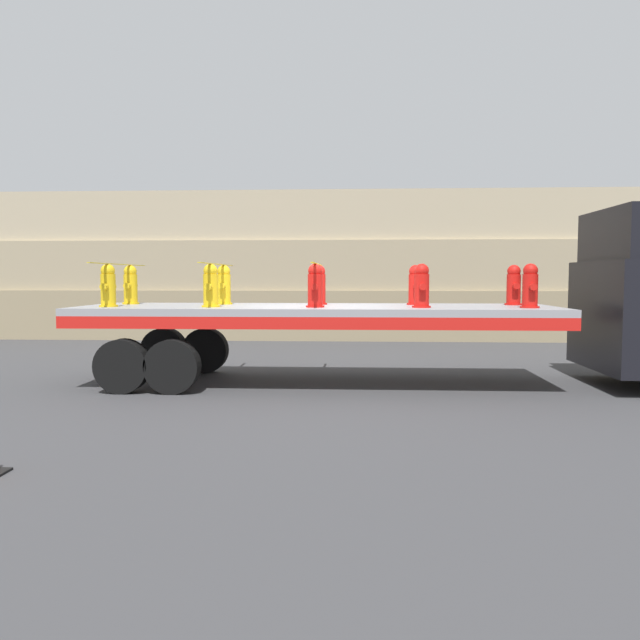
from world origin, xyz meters
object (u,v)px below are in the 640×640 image
(fire_hydrant_yellow_near_0, at_px, (108,286))
(fire_hydrant_yellow_far_1, at_px, (224,286))
(fire_hydrant_yellow_far_0, at_px, (131,285))
(fire_hydrant_red_near_4, at_px, (530,287))
(fire_hydrant_red_near_2, at_px, (315,286))
(fire_hydrant_red_far_3, at_px, (415,286))
(fire_hydrant_yellow_near_1, at_px, (211,286))
(fire_hydrant_red_near_3, at_px, (422,287))
(fire_hydrant_red_far_4, at_px, (514,286))
(fire_hydrant_red_far_2, at_px, (319,286))
(flatbed_trailer, at_px, (279,322))

(fire_hydrant_yellow_near_0, height_order, fire_hydrant_yellow_far_1, same)
(fire_hydrant_yellow_far_0, height_order, fire_hydrant_red_near_4, same)
(fire_hydrant_red_near_2, distance_m, fire_hydrant_red_far_3, 2.08)
(fire_hydrant_yellow_far_0, bearing_deg, fire_hydrant_red_far_3, 0.00)
(fire_hydrant_yellow_near_0, distance_m, fire_hydrant_yellow_far_1, 2.08)
(fire_hydrant_red_far_3, bearing_deg, fire_hydrant_yellow_near_1, -163.26)
(fire_hydrant_yellow_near_1, bearing_deg, fire_hydrant_yellow_far_0, 148.98)
(fire_hydrant_red_near_3, xyz_separation_m, fire_hydrant_red_far_4, (1.78, 1.07, 0.00))
(fire_hydrant_yellow_near_0, height_order, fire_hydrant_red_far_4, same)
(fire_hydrant_yellow_far_1, distance_m, fire_hydrant_red_near_3, 3.72)
(fire_hydrant_yellow_near_1, bearing_deg, fire_hydrant_red_far_3, 16.74)
(fire_hydrant_yellow_far_1, bearing_deg, fire_hydrant_red_far_3, 0.00)
(fire_hydrant_red_near_4, height_order, fire_hydrant_red_far_4, same)
(fire_hydrant_yellow_near_0, relative_size, fire_hydrant_red_far_3, 1.00)
(fire_hydrant_red_near_2, relative_size, fire_hydrant_red_near_3, 1.00)
(fire_hydrant_red_near_2, bearing_deg, fire_hydrant_yellow_far_0, 163.26)
(fire_hydrant_yellow_near_0, height_order, fire_hydrant_red_near_3, same)
(fire_hydrant_yellow_near_0, distance_m, fire_hydrant_red_far_2, 3.72)
(fire_hydrant_red_near_3, bearing_deg, fire_hydrant_red_near_4, 0.00)
(fire_hydrant_red_near_3, bearing_deg, fire_hydrant_yellow_near_0, 180.00)
(fire_hydrant_yellow_near_1, relative_size, fire_hydrant_red_near_2, 1.00)
(fire_hydrant_red_near_3, bearing_deg, fire_hydrant_yellow_far_1, 163.26)
(fire_hydrant_yellow_far_0, height_order, fire_hydrant_red_near_2, same)
(fire_hydrant_yellow_near_1, bearing_deg, fire_hydrant_yellow_far_1, 90.00)
(fire_hydrant_red_near_2, height_order, fire_hydrant_red_near_4, same)
(fire_hydrant_yellow_near_0, height_order, fire_hydrant_red_near_4, same)
(flatbed_trailer, bearing_deg, fire_hydrant_yellow_near_0, -169.44)
(fire_hydrant_red_far_4, bearing_deg, fire_hydrant_red_near_3, -148.98)
(fire_hydrant_yellow_far_1, bearing_deg, fire_hydrant_red_far_2, 0.00)
(fire_hydrant_red_near_2, bearing_deg, fire_hydrant_red_far_3, 31.02)
(fire_hydrant_yellow_far_0, xyz_separation_m, fire_hydrant_red_far_4, (7.12, 0.00, 0.00))
(flatbed_trailer, relative_size, fire_hydrant_red_far_3, 11.35)
(fire_hydrant_yellow_far_1, relative_size, fire_hydrant_red_far_3, 1.00)
(fire_hydrant_yellow_near_1, height_order, fire_hydrant_red_near_3, same)
(fire_hydrant_yellow_far_1, bearing_deg, fire_hydrant_red_far_4, 0.00)
(flatbed_trailer, xyz_separation_m, fire_hydrant_red_near_4, (4.25, -0.54, 0.65))
(fire_hydrant_yellow_far_1, bearing_deg, fire_hydrant_red_near_3, -16.74)
(fire_hydrant_yellow_near_1, relative_size, fire_hydrant_red_far_4, 1.00)
(fire_hydrant_yellow_far_1, distance_m, fire_hydrant_red_far_2, 1.78)
(fire_hydrant_yellow_near_0, height_order, fire_hydrant_yellow_near_1, same)
(fire_hydrant_red_near_2, bearing_deg, fire_hydrant_red_far_4, 16.74)
(fire_hydrant_yellow_near_0, relative_size, fire_hydrant_red_near_4, 1.00)
(fire_hydrant_red_near_3, bearing_deg, fire_hydrant_red_far_4, 31.02)
(fire_hydrant_red_far_2, relative_size, fire_hydrant_red_near_4, 1.00)
(fire_hydrant_yellow_near_0, xyz_separation_m, fire_hydrant_yellow_far_1, (1.78, 1.07, 0.00))
(fire_hydrant_yellow_far_1, distance_m, fire_hydrant_red_near_4, 5.45)
(fire_hydrant_yellow_near_0, height_order, fire_hydrant_red_far_2, same)
(fire_hydrant_red_near_3, distance_m, fire_hydrant_red_near_4, 1.78)
(fire_hydrant_yellow_near_1, distance_m, fire_hydrant_red_near_4, 5.34)
(fire_hydrant_yellow_far_1, height_order, fire_hydrant_red_far_4, same)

